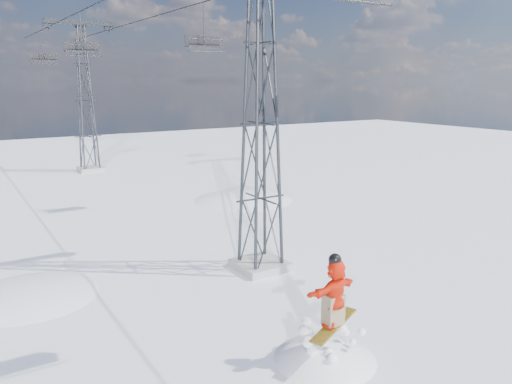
% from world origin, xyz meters
% --- Properties ---
extents(ground, '(120.00, 120.00, 0.00)m').
position_xyz_m(ground, '(0.00, 0.00, 0.00)').
color(ground, white).
rests_on(ground, ground).
extents(snow_terrain, '(39.00, 37.00, 22.00)m').
position_xyz_m(snow_terrain, '(-4.77, 21.24, -9.59)').
color(snow_terrain, white).
rests_on(snow_terrain, ground).
extents(lift_tower_near, '(5.20, 1.80, 11.43)m').
position_xyz_m(lift_tower_near, '(0.80, 8.00, 5.47)').
color(lift_tower_near, '#999999').
rests_on(lift_tower_near, ground).
extents(lift_tower_far, '(5.20, 1.80, 11.43)m').
position_xyz_m(lift_tower_far, '(0.80, 33.00, 5.47)').
color(lift_tower_far, '#999999').
rests_on(lift_tower_far, ground).
extents(haul_cables, '(4.46, 51.00, 0.06)m').
position_xyz_m(haul_cables, '(0.80, 19.50, 10.85)').
color(haul_cables, black).
rests_on(haul_cables, ground).
extents(lift_chair_mid, '(1.97, 0.57, 2.44)m').
position_xyz_m(lift_chair_mid, '(3.00, 16.80, 8.89)').
color(lift_chair_mid, black).
rests_on(lift_chair_mid, ground).
extents(lift_chair_far, '(2.00, 0.58, 2.48)m').
position_xyz_m(lift_chair_far, '(-1.40, 23.82, 8.86)').
color(lift_chair_far, black).
rests_on(lift_chair_far, ground).
extents(lift_chair_extra, '(2.10, 0.60, 2.60)m').
position_xyz_m(lift_chair_extra, '(-1.40, 36.34, 8.76)').
color(lift_chair_extra, black).
rests_on(lift_chair_extra, ground).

